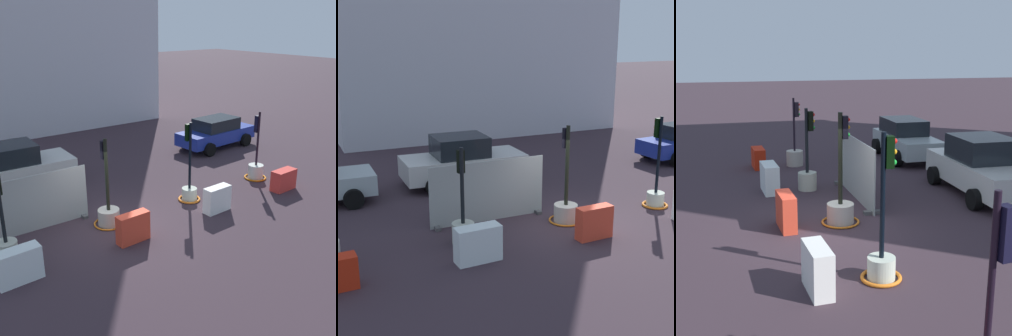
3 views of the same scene
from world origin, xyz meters
TOP-DOWN VIEW (x-y plane):
  - ground_plane at (0.00, 0.00)m, footprint 120.00×120.00m
  - traffic_light_1 at (-3.41, 0.02)m, footprint 0.60×0.60m
  - traffic_light_2 at (-0.08, 0.25)m, footprint 1.00×1.00m
  - traffic_light_3 at (3.27, 0.20)m, footprint 0.83×0.83m
  - traffic_light_4 at (6.93, 0.28)m, footprint 0.92×0.92m
  - construction_barrier_1 at (-3.46, -1.19)m, footprint 1.17×0.50m
  - construction_barrier_2 at (-0.03, -1.18)m, footprint 1.04×0.40m
  - construction_barrier_3 at (3.44, -1.12)m, footprint 1.03×0.44m
  - construction_barrier_4 at (6.88, -1.22)m, footprint 1.08×0.51m
  - car_blue_estate at (8.69, 4.65)m, footprint 4.45×2.26m
  - car_white_van at (-1.54, 5.21)m, footprint 4.54×2.33m
  - site_fence_panel at (-2.15, 1.27)m, footprint 3.62×0.50m

SIDE VIEW (x-z plane):
  - ground_plane at x=0.00m, z-range 0.00..0.00m
  - construction_barrier_4 at x=6.88m, z-range 0.00..0.81m
  - traffic_light_2 at x=-0.08m, z-range -1.01..1.90m
  - construction_barrier_3 at x=3.44m, z-range 0.00..0.91m
  - construction_barrier_1 at x=-3.46m, z-range 0.00..0.91m
  - construction_barrier_2 at x=-0.03m, z-range 0.00..0.91m
  - traffic_light_4 at x=6.93m, z-range -0.96..1.90m
  - traffic_light_3 at x=3.27m, z-range -0.94..2.01m
  - traffic_light_1 at x=-3.41m, z-range -0.76..1.88m
  - car_blue_estate at x=8.69m, z-range 0.01..1.57m
  - car_white_van at x=-1.54m, z-range -0.04..1.76m
  - site_fence_panel at x=-2.15m, z-range -0.05..1.79m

